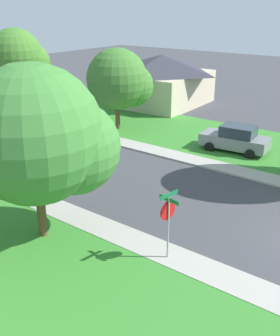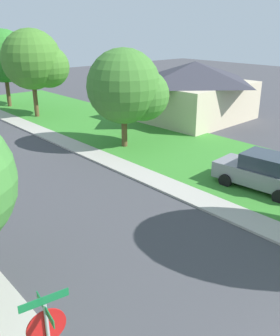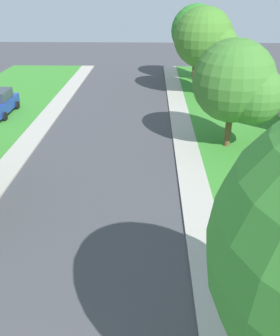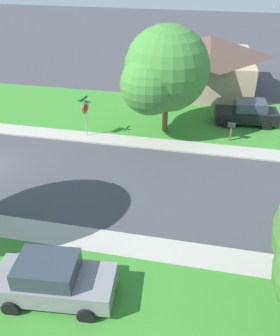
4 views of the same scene
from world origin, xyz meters
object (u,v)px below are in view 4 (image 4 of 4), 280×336
Objects in this scene: tree_corner_large at (163,73)px; house_left_setback at (208,62)px; car_grey_far_down_street at (53,280)px; mailbox at (231,128)px; car_black_driveway_right at (247,113)px; stop_sign_far_corner at (85,110)px.

tree_corner_large is 10.19m from house_left_setback.
car_grey_far_down_street is 3.40× the size of mailbox.
tree_corner_large reaches higher than car_black_driveway_right.
tree_corner_large is at bearing 106.54° from stop_sign_far_corner.
stop_sign_far_corner is 9.46m from mailbox.
tree_corner_large reaches higher than mailbox.
car_black_driveway_right is 0.47× the size of house_left_setback.
car_grey_far_down_street is at bearing -24.19° from mailbox.
tree_corner_large is at bearing -14.31° from house_left_setback.
stop_sign_far_corner is 0.29× the size of house_left_setback.
car_grey_far_down_street reaches higher than mailbox.
stop_sign_far_corner is 13.28m from house_left_setback.
car_black_driveway_right is 7.77m from house_left_setback.
mailbox is at bearing 97.60° from stop_sign_far_corner.
car_black_driveway_right is (-4.21, 10.45, -1.01)m from stop_sign_far_corner.
car_black_driveway_right reaches higher than mailbox.
car_grey_far_down_street is 24.18m from house_left_setback.
car_grey_far_down_street is 15.23m from mailbox.
house_left_setback is at bearing -168.02° from mailbox.
house_left_setback reaches higher than stop_sign_far_corner.
mailbox is at bearing 155.81° from car_grey_far_down_street.
car_grey_far_down_street is (12.65, 3.09, -1.01)m from stop_sign_far_corner.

